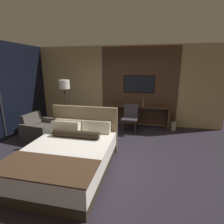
# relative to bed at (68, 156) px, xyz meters

# --- Properties ---
(ground_plane) EXTENTS (16.00, 16.00, 0.00)m
(ground_plane) POSITION_rel_bed_xyz_m (0.45, 0.69, -0.33)
(ground_plane) COLOR #28232D
(wall_back_tv_panel) EXTENTS (7.20, 0.09, 2.80)m
(wall_back_tv_panel) POSITION_rel_bed_xyz_m (0.56, 3.28, 1.07)
(wall_back_tv_panel) COLOR tan
(wall_back_tv_panel) RESTS_ON ground_plane
(bed) EXTENTS (1.67, 2.19, 1.14)m
(bed) POSITION_rel_bed_xyz_m (0.00, 0.00, 0.00)
(bed) COLOR #33281E
(bed) RESTS_ON ground_plane
(desk) EXTENTS (2.14, 0.50, 0.79)m
(desk) POSITION_rel_bed_xyz_m (1.19, 3.01, 0.22)
(desk) COLOR #422D1E
(desk) RESTS_ON ground_plane
(tv) EXTENTS (1.06, 0.04, 0.60)m
(tv) POSITION_rel_bed_xyz_m (1.19, 3.21, 1.17)
(tv) COLOR black
(desk_chair) EXTENTS (0.52, 0.51, 0.91)m
(desk_chair) POSITION_rel_bed_xyz_m (1.00, 2.47, 0.22)
(desk_chair) COLOR #38333D
(desk_chair) RESTS_ON ground_plane
(armchair_by_window) EXTENTS (0.96, 0.98, 0.75)m
(armchair_by_window) POSITION_rel_bed_xyz_m (-1.56, 1.39, -0.08)
(armchair_by_window) COLOR #47423D
(armchair_by_window) RESTS_ON ground_plane
(floor_lamp) EXTENTS (0.34, 0.34, 1.68)m
(floor_lamp) POSITION_rel_bed_xyz_m (-1.10, 2.17, 1.08)
(floor_lamp) COLOR #282623
(floor_lamp) RESTS_ON ground_plane
(vase_tall) EXTENTS (0.07, 0.07, 0.36)m
(vase_tall) POSITION_rel_bed_xyz_m (1.39, 2.95, 0.64)
(vase_tall) COLOR #846647
(vase_tall) RESTS_ON desk
(waste_bin) EXTENTS (0.22, 0.22, 0.28)m
(waste_bin) POSITION_rel_bed_xyz_m (2.41, 2.93, -0.19)
(waste_bin) COLOR gray
(waste_bin) RESTS_ON ground_plane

